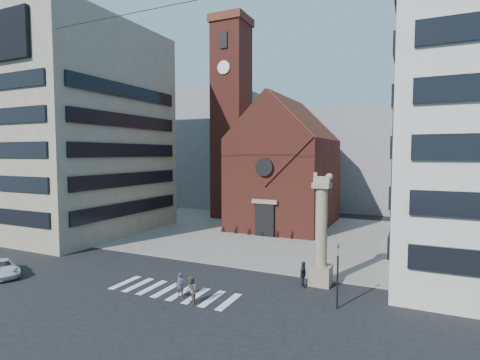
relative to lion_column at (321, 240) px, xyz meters
name	(u,v)px	position (x,y,z in m)	size (l,w,h in m)	color
ground	(189,278)	(-10.01, -3.00, -3.46)	(120.00, 120.00, 0.00)	black
piazza	(271,233)	(-10.01, 16.00, -3.43)	(46.00, 30.00, 0.05)	gray
zebra_crossing	(173,291)	(-9.46, -6.00, -3.45)	(10.20, 3.20, 0.01)	white
church	(286,169)	(-10.01, 22.04, 4.53)	(12.00, 16.65, 18.00)	maroon
campanile	(231,118)	(-20.01, 25.00, 12.28)	(5.50, 5.50, 31.20)	maroon
building_left	(74,131)	(-34.01, 7.00, 9.54)	(18.00, 20.00, 26.00)	gray
bg_block_left	(213,149)	(-30.01, 37.00, 7.54)	(16.00, 14.00, 22.00)	gray
bg_block_mid	(352,160)	(-4.01, 42.00, 5.54)	(14.00, 12.00, 18.00)	gray
bg_block_right	(455,142)	(11.99, 39.00, 8.54)	(16.00, 14.00, 24.00)	gray
lion_column	(321,240)	(0.00, 0.00, 0.00)	(1.63, 1.60, 8.68)	gray
traffic_light	(338,274)	(1.99, -4.00, -1.17)	(0.13, 0.16, 4.30)	black
white_car	(1,268)	(-24.38, -9.16, -2.80)	(2.19, 4.74, 1.32)	silver
pedestrian_0	(180,285)	(-8.37, -6.72, -2.57)	(0.65, 0.42, 1.77)	#3A3144
pedestrian_1	(191,290)	(-7.02, -7.39, -2.52)	(0.91, 0.71, 1.86)	#5C514A
pedestrian_2	(303,274)	(-1.09, -1.08, -2.47)	(1.16, 0.48, 1.97)	#232229
scooter_0	(225,228)	(-15.60, 14.20, -2.99)	(0.56, 1.60, 0.84)	black
scooter_1	(238,229)	(-13.77, 14.20, -2.94)	(0.44, 1.55, 0.93)	black
scooter_2	(251,231)	(-11.94, 14.20, -2.99)	(0.56, 1.60, 0.84)	black
scooter_3	(265,232)	(-10.11, 14.20, -2.94)	(0.44, 1.55, 0.93)	black
scooter_4	(279,234)	(-8.28, 14.20, -2.99)	(0.56, 1.60, 0.84)	black
scooter_5	(294,235)	(-6.45, 14.20, -2.94)	(0.44, 1.55, 0.93)	black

